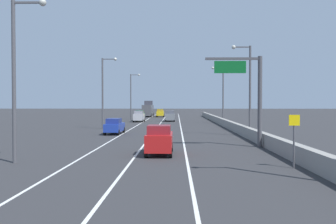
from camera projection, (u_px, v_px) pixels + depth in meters
The scene contains 19 objects.
ground_plane at pixel (172, 123), 67.60m from camera, with size 320.00×320.00×0.00m, color #2D2D30.
lane_stripe_left at pixel (136, 126), 58.72m from camera, with size 0.16×130.00×0.00m, color silver.
lane_stripe_center at pixel (158, 126), 58.65m from camera, with size 0.16×130.00×0.00m, color silver.
lane_stripe_right at pixel (181, 126), 58.57m from camera, with size 0.16×130.00×0.00m, color silver.
jersey_barrier_right at pixel (241, 130), 43.42m from camera, with size 0.60×120.00×1.10m, color gray.
overhead_sign_gantry at pixel (251, 90), 30.69m from camera, with size 4.68×0.36×7.50m.
speed_advisory_sign at pixel (294, 137), 20.86m from camera, with size 0.60×0.11×3.00m.
lamp_post_right_second at pixel (248, 84), 40.62m from camera, with size 2.14×0.44×9.94m.
lamp_post_right_third at pixel (222, 91), 65.00m from camera, with size 2.14×0.44×9.94m.
lamp_post_left_near at pixel (18, 69), 22.61m from camera, with size 2.14×0.44×9.94m.
lamp_post_left_mid at pixel (104, 88), 51.89m from camera, with size 2.14×0.44×9.94m.
lamp_post_left_far at pixel (132, 93), 81.14m from camera, with size 2.14×0.44×9.94m.
car_green_0 at pixel (140, 115), 77.38m from camera, with size 1.84×4.53×2.12m.
car_blue_1 at pixel (114, 126), 43.55m from camera, with size 1.89×4.61×1.86m.
car_silver_2 at pixel (139, 116), 71.30m from camera, with size 1.98×4.26×2.12m.
car_gray_3 at pixel (170, 116), 73.49m from camera, with size 1.95×4.76×2.09m.
car_red_4 at pixel (159, 140), 26.37m from camera, with size 1.88×4.20×2.10m.
car_yellow_5 at pixel (160, 113), 95.90m from camera, with size 1.89×4.21×2.05m.
box_truck at pixel (148, 109), 97.43m from camera, with size 2.55×8.80×4.17m.
Camera 1 is at (0.81, -3.53, 3.68)m, focal length 39.91 mm.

